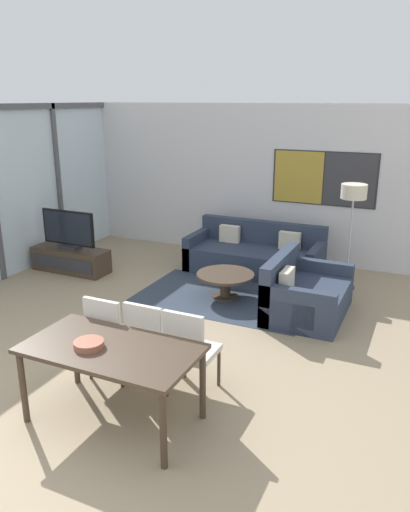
# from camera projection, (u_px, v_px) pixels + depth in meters

# --- Properties ---
(ground_plane) EXTENTS (24.00, 24.00, 0.00)m
(ground_plane) POSITION_uv_depth(u_px,v_px,m) (20.00, 445.00, 4.33)
(ground_plane) COLOR #9E896B
(wall_back) EXTENTS (7.75, 0.09, 2.80)m
(wall_back) POSITION_uv_depth(u_px,v_px,m) (260.00, 182.00, 9.18)
(wall_back) COLOR silver
(wall_back) RESTS_ON ground_plane
(area_rug) EXTENTS (2.60, 1.67, 0.01)m
(area_rug) POSITION_uv_depth(u_px,v_px,m) (225.00, 297.00, 7.54)
(area_rug) COLOR #333D4C
(area_rug) RESTS_ON ground_plane
(tv_console) EXTENTS (1.37, 0.49, 0.41)m
(tv_console) POSITION_uv_depth(u_px,v_px,m) (71.00, 260.00, 8.64)
(tv_console) COLOR #423326
(tv_console) RESTS_ON ground_plane
(television) EXTENTS (1.04, 0.20, 0.67)m
(television) POSITION_uv_depth(u_px,v_px,m) (68.00, 230.00, 8.48)
(television) COLOR #2D2D33
(television) RESTS_ON tv_console
(sofa_main) EXTENTS (2.28, 0.99, 0.82)m
(sofa_main) POSITION_uv_depth(u_px,v_px,m) (256.00, 256.00, 8.64)
(sofa_main) COLOR #2D384C
(sofa_main) RESTS_ON ground_plane
(sofa_side) EXTENTS (0.99, 1.40, 0.82)m
(sofa_side) POSITION_uv_depth(u_px,v_px,m) (302.00, 295.00, 6.90)
(sofa_side) COLOR #2D384C
(sofa_side) RESTS_ON ground_plane
(coffee_table) EXTENTS (0.86, 0.86, 0.38)m
(coffee_table) POSITION_uv_depth(u_px,v_px,m) (225.00, 280.00, 7.45)
(coffee_table) COLOR #423326
(coffee_table) RESTS_ON ground_plane
(dining_table) EXTENTS (1.59, 0.86, 0.76)m
(dining_table) POSITION_uv_depth(u_px,v_px,m) (111.00, 355.00, 4.48)
(dining_table) COLOR #423326
(dining_table) RESTS_ON ground_plane
(dining_chair_left) EXTENTS (0.46, 0.46, 0.95)m
(dining_chair_left) POSITION_uv_depth(u_px,v_px,m) (110.00, 332.00, 5.22)
(dining_chair_left) COLOR beige
(dining_chair_left) RESTS_ON ground_plane
(dining_chair_centre) EXTENTS (0.46, 0.46, 0.95)m
(dining_chair_centre) POSITION_uv_depth(u_px,v_px,m) (150.00, 338.00, 5.09)
(dining_chair_centre) COLOR beige
(dining_chair_centre) RESTS_ON ground_plane
(dining_chair_right) EXTENTS (0.46, 0.46, 0.95)m
(dining_chair_right) POSITION_uv_depth(u_px,v_px,m) (189.00, 347.00, 4.91)
(dining_chair_right) COLOR beige
(dining_chair_right) RESTS_ON ground_plane
(fruit_bowl) EXTENTS (0.27, 0.27, 0.06)m
(fruit_bowl) POSITION_uv_depth(u_px,v_px,m) (89.00, 344.00, 4.43)
(fruit_bowl) COLOR #995642
(fruit_bowl) RESTS_ON dining_table
(floor_lamp) EXTENTS (0.39, 0.39, 1.65)m
(floor_lamp) POSITION_uv_depth(u_px,v_px,m) (353.00, 199.00, 7.51)
(floor_lamp) COLOR #2D2D33
(floor_lamp) RESTS_ON ground_plane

